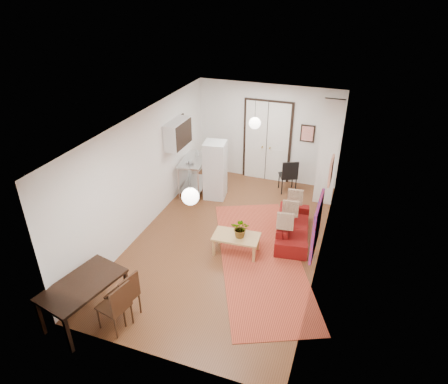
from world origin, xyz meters
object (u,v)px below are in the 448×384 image
(dining_table, at_px, (83,287))
(black_side_chair, at_px, (289,171))
(fridge, at_px, (215,170))
(dining_chair_near, at_px, (125,288))
(coffee_table, at_px, (236,238))
(dining_chair_far, at_px, (116,298))
(sofa, at_px, (293,227))
(kitchen_counter, at_px, (194,170))

(dining_table, relative_size, black_side_chair, 1.60)
(fridge, relative_size, dining_table, 1.02)
(fridge, xyz_separation_m, dining_chair_near, (0.02, -4.66, -0.24))
(coffee_table, height_order, dining_chair_far, dining_chair_far)
(fridge, distance_m, dining_chair_near, 4.67)
(fridge, xyz_separation_m, dining_table, (-0.58, -5.04, -0.10))
(fridge, bearing_deg, sofa, -34.64)
(coffee_table, height_order, dining_chair_near, dining_chair_near)
(coffee_table, bearing_deg, black_side_chair, 81.94)
(kitchen_counter, relative_size, black_side_chair, 1.35)
(sofa, distance_m, dining_table, 4.89)
(sofa, xyz_separation_m, fridge, (-2.44, 1.22, 0.54))
(kitchen_counter, distance_m, black_side_chair, 2.72)
(dining_table, relative_size, dining_chair_near, 1.61)
(kitchen_counter, xyz_separation_m, dining_chair_near, (0.72, -4.82, -0.07))
(kitchen_counter, distance_m, dining_chair_far, 5.14)
(kitchen_counter, bearing_deg, dining_table, -96.66)
(dining_table, bearing_deg, coffee_table, 54.77)
(coffee_table, relative_size, dining_table, 0.66)
(coffee_table, relative_size, black_side_chair, 1.06)
(sofa, bearing_deg, black_side_chair, 6.48)
(kitchen_counter, height_order, black_side_chair, black_side_chair)
(coffee_table, relative_size, fridge, 0.65)
(kitchen_counter, bearing_deg, fridge, -20.46)
(sofa, relative_size, fridge, 1.14)
(fridge, bearing_deg, black_side_chair, 22.77)
(fridge, xyz_separation_m, black_side_chair, (1.84, 1.10, -0.23))
(kitchen_counter, relative_size, dining_chair_far, 1.36)
(black_side_chair, bearing_deg, sofa, 79.55)
(fridge, distance_m, black_side_chair, 2.15)
(kitchen_counter, bearing_deg, dining_chair_near, -89.49)
(coffee_table, distance_m, kitchen_counter, 3.21)
(dining_chair_far, bearing_deg, kitchen_counter, -159.37)
(kitchen_counter, height_order, dining_chair_far, dining_chair_far)
(coffee_table, distance_m, dining_chair_far, 2.99)
(fridge, bearing_deg, dining_table, -104.62)
(dining_table, xyz_separation_m, black_side_chair, (2.43, 6.13, -0.13))
(kitchen_counter, height_order, dining_chair_near, dining_chair_near)
(sofa, height_order, coffee_table, sofa)
(black_side_chair, bearing_deg, dining_chair_far, 48.23)
(coffee_table, relative_size, kitchen_counter, 0.78)
(coffee_table, bearing_deg, dining_chair_far, -116.89)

